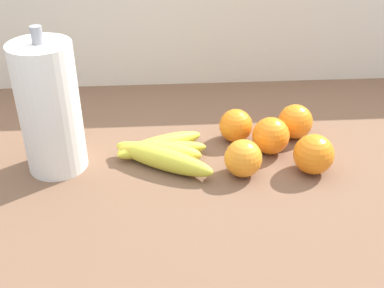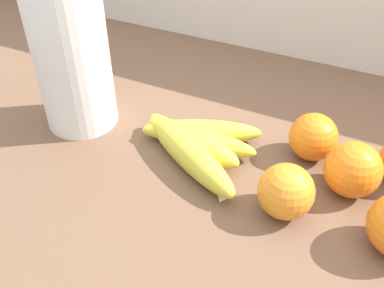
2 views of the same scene
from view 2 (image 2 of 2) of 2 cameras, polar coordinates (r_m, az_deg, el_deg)
name	(u,v)px [view 2 (image 2 of 2)]	position (r m, az deg, el deg)	size (l,w,h in m)	color
wall_back	(299,163)	(1.10, 13.92, -2.47)	(2.40, 0.06, 1.30)	silver
banana_bunch	(194,143)	(0.63, 0.26, 0.20)	(0.20, 0.18, 0.04)	gold
orange_far_right	(353,170)	(0.60, 20.39, -3.17)	(0.07, 0.07, 0.07)	orange
orange_right	(286,191)	(0.55, 12.24, -6.12)	(0.07, 0.07, 0.07)	orange
orange_center	(313,137)	(0.64, 15.65, 0.90)	(0.07, 0.07, 0.07)	orange
paper_towel_roll	(71,51)	(0.67, -15.67, 11.72)	(0.11, 0.11, 0.28)	white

